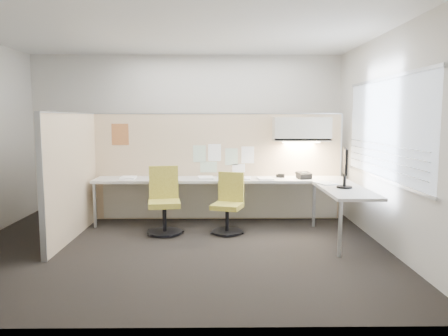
{
  "coord_description": "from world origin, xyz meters",
  "views": [
    {
      "loc": [
        0.57,
        -5.63,
        1.7
      ],
      "look_at": [
        0.65,
        0.8,
        0.95
      ],
      "focal_mm": 35.0,
      "sensor_mm": 36.0,
      "label": 1
    }
  ],
  "objects_px": {
    "desk": "(242,188)",
    "chair_left": "(164,203)",
    "chair_right": "(228,205)",
    "monitor": "(345,166)",
    "phone": "(304,176)"
  },
  "relations": [
    {
      "from": "desk",
      "to": "monitor",
      "type": "bearing_deg",
      "value": -31.64
    },
    {
      "from": "chair_right",
      "to": "monitor",
      "type": "height_order",
      "value": "monitor"
    },
    {
      "from": "desk",
      "to": "chair_right",
      "type": "relative_size",
      "value": 4.57
    },
    {
      "from": "monitor",
      "to": "phone",
      "type": "height_order",
      "value": "monitor"
    },
    {
      "from": "desk",
      "to": "chair_left",
      "type": "relative_size",
      "value": 4.14
    },
    {
      "from": "desk",
      "to": "monitor",
      "type": "distance_m",
      "value": 1.67
    },
    {
      "from": "monitor",
      "to": "chair_right",
      "type": "bearing_deg",
      "value": 87.88
    },
    {
      "from": "chair_left",
      "to": "monitor",
      "type": "height_order",
      "value": "monitor"
    },
    {
      "from": "desk",
      "to": "chair_right",
      "type": "distance_m",
      "value": 0.51
    },
    {
      "from": "desk",
      "to": "phone",
      "type": "xyz_separation_m",
      "value": [
        0.99,
        0.08,
        0.18
      ]
    },
    {
      "from": "chair_left",
      "to": "monitor",
      "type": "distance_m",
      "value": 2.63
    },
    {
      "from": "monitor",
      "to": "phone",
      "type": "distance_m",
      "value": 1.04
    },
    {
      "from": "desk",
      "to": "phone",
      "type": "bearing_deg",
      "value": 4.84
    },
    {
      "from": "chair_left",
      "to": "chair_right",
      "type": "distance_m",
      "value": 0.95
    },
    {
      "from": "monitor",
      "to": "phone",
      "type": "bearing_deg",
      "value": 35.16
    }
  ]
}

